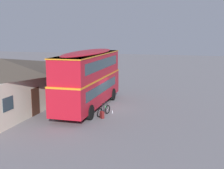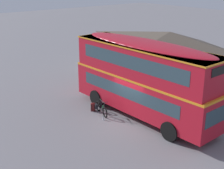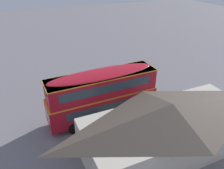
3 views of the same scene
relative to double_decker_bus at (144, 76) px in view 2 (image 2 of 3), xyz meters
The scene contains 6 objects.
ground_plane 2.85m from the double_decker_bus, 90.18° to the right, with size 120.00×120.00×0.00m, color slate.
double_decker_bus is the anchor object (origin of this frame).
touring_bicycle 3.49m from the double_decker_bus, 135.29° to the right, with size 1.73×0.62×0.99m.
backpack_on_ground 4.01m from the double_decker_bus, 142.62° to the right, with size 0.35×0.37×0.56m.
water_bottle_clear_plastic 3.59m from the double_decker_bus, 114.87° to the right, with size 0.07×0.07×0.26m.
pub_building 6.77m from the double_decker_bus, 117.94° to the left, with size 13.83×6.11×4.26m.
Camera 2 is at (13.09, -12.16, 8.53)m, focal length 51.27 mm.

